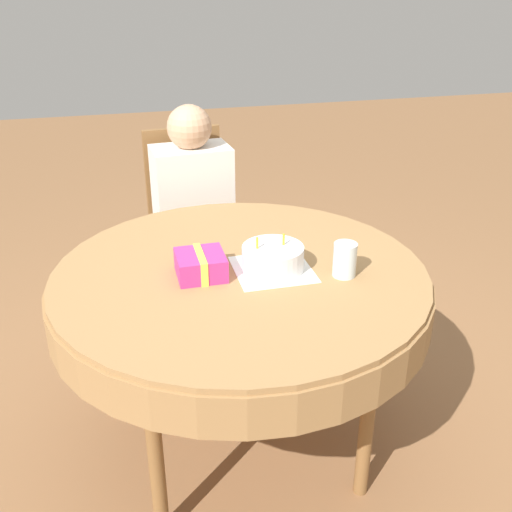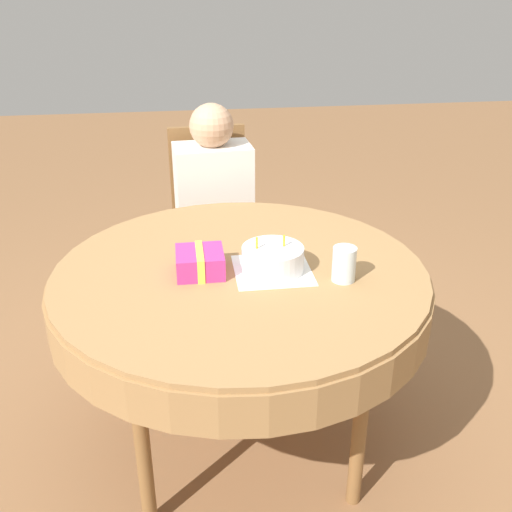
% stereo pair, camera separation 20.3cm
% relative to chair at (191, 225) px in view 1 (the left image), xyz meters
% --- Properties ---
extents(ground_plane, '(12.00, 12.00, 0.00)m').
position_rel_chair_xyz_m(ground_plane, '(0.03, -1.00, -0.52)').
color(ground_plane, '#8C603D').
extents(dining_table, '(1.31, 1.31, 0.76)m').
position_rel_chair_xyz_m(dining_table, '(0.03, -1.00, 0.16)').
color(dining_table, '#9E7547').
rests_on(dining_table, ground_plane).
extents(chair, '(0.46, 0.46, 0.99)m').
position_rel_chair_xyz_m(chair, '(0.00, 0.00, 0.00)').
color(chair, brown).
rests_on(chair, ground_plane).
extents(person, '(0.38, 0.34, 1.14)m').
position_rel_chair_xyz_m(person, '(0.01, -0.10, 0.17)').
color(person, tan).
rests_on(person, ground_plane).
extents(napkin, '(0.26, 0.26, 0.00)m').
position_rel_chair_xyz_m(napkin, '(0.14, -1.02, 0.24)').
color(napkin, white).
rests_on(napkin, dining_table).
extents(birthday_cake, '(0.21, 0.21, 0.12)m').
position_rel_chair_xyz_m(birthday_cake, '(0.14, -1.02, 0.29)').
color(birthday_cake, white).
rests_on(birthday_cake, dining_table).
extents(drinking_glass, '(0.08, 0.08, 0.12)m').
position_rel_chair_xyz_m(drinking_glass, '(0.36, -1.12, 0.30)').
color(drinking_glass, silver).
rests_on(drinking_glass, dining_table).
extents(gift_box, '(0.16, 0.17, 0.08)m').
position_rel_chair_xyz_m(gift_box, '(-0.10, -1.00, 0.28)').
color(gift_box, '#D13384').
rests_on(gift_box, dining_table).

